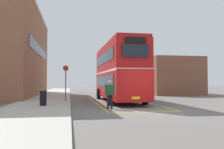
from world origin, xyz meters
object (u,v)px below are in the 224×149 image
(double_decker_bus, at_px, (118,72))
(litter_bin, at_px, (43,98))
(bus_stop_sign, at_px, (66,80))
(pedestrian_boarding, at_px, (110,92))
(single_deck_bus, at_px, (110,82))

(double_decker_bus, distance_m, litter_bin, 7.28)
(litter_bin, height_order, bus_stop_sign, bus_stop_sign)
(pedestrian_boarding, distance_m, litter_bin, 4.29)
(single_deck_bus, bearing_deg, double_decker_bus, -97.65)
(bus_stop_sign, bearing_deg, litter_bin, -111.76)
(pedestrian_boarding, relative_size, litter_bin, 1.75)
(single_deck_bus, relative_size, pedestrian_boarding, 5.12)
(litter_bin, xyz_separation_m, bus_stop_sign, (1.34, 3.36, 1.17))
(double_decker_bus, height_order, single_deck_bus, double_decker_bus)
(pedestrian_boarding, bearing_deg, litter_bin, 161.38)
(double_decker_bus, distance_m, bus_stop_sign, 4.47)
(single_deck_bus, height_order, bus_stop_sign, single_deck_bus)
(double_decker_bus, height_order, bus_stop_sign, double_decker_bus)
(double_decker_bus, relative_size, single_deck_bus, 1.21)
(pedestrian_boarding, bearing_deg, single_deck_bus, 80.36)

